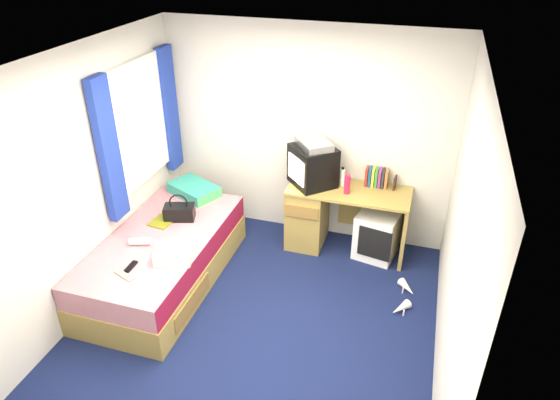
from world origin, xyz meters
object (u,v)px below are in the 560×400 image
(aerosol_can, at_px, (342,177))
(water_bottle, at_px, (140,242))
(handbag, at_px, (179,212))
(remote_control, at_px, (131,266))
(picture_frame, at_px, (395,183))
(crt_tv, at_px, (313,166))
(desk, at_px, (323,213))
(storage_cube, at_px, (377,235))
(colour_swatch_fan, at_px, (124,275))
(bed, at_px, (164,259))
(pillow, at_px, (194,190))
(vcr, at_px, (314,144))
(pink_water_bottle, at_px, (347,185))
(towel, at_px, (175,253))
(magazine, at_px, (163,221))
(white_heels, at_px, (404,298))

(aerosol_can, bearing_deg, water_bottle, -140.64)
(handbag, height_order, remote_control, handbag)
(water_bottle, bearing_deg, picture_frame, 33.40)
(crt_tv, xyz_separation_m, picture_frame, (0.87, 0.16, -0.15))
(desk, distance_m, storage_cube, 0.64)
(water_bottle, xyz_separation_m, remote_control, (0.11, -0.34, -0.03))
(colour_swatch_fan, bearing_deg, bed, 89.96)
(bed, height_order, pillow, pillow)
(vcr, relative_size, water_bottle, 1.99)
(pink_water_bottle, bearing_deg, aerosol_can, 117.48)
(pink_water_bottle, relative_size, water_bottle, 1.01)
(vcr, height_order, towel, vcr)
(pink_water_bottle, distance_m, magazine, 1.95)
(picture_frame, distance_m, aerosol_can, 0.56)
(picture_frame, xyz_separation_m, aerosol_can, (-0.55, -0.09, 0.03))
(crt_tv, xyz_separation_m, towel, (-0.94, -1.42, -0.37))
(pillow, height_order, crt_tv, crt_tv)
(picture_frame, height_order, water_bottle, picture_frame)
(towel, bearing_deg, crt_tv, 56.47)
(aerosol_can, bearing_deg, storage_cube, -13.16)
(picture_frame, distance_m, pink_water_bottle, 0.53)
(vcr, height_order, pink_water_bottle, vcr)
(picture_frame, height_order, pink_water_bottle, pink_water_bottle)
(crt_tv, relative_size, handbag, 1.71)
(pink_water_bottle, distance_m, colour_swatch_fan, 2.38)
(storage_cube, bearing_deg, pink_water_bottle, -160.08)
(storage_cube, distance_m, white_heels, 0.83)
(handbag, xyz_separation_m, towel, (0.28, -0.64, -0.03))
(crt_tv, relative_size, magazine, 2.12)
(vcr, xyz_separation_m, magazine, (-1.36, -0.88, -0.67))
(handbag, bearing_deg, white_heels, -16.89)
(bed, relative_size, picture_frame, 14.29)
(water_bottle, distance_m, remote_control, 0.36)
(remote_control, bearing_deg, aerosol_can, 46.87)
(desk, distance_m, towel, 1.79)
(storage_cube, relative_size, pink_water_bottle, 2.58)
(colour_swatch_fan, height_order, remote_control, remote_control)
(towel, bearing_deg, pink_water_bottle, 44.57)
(bed, relative_size, remote_control, 12.50)
(aerosol_can, bearing_deg, white_heels, -44.50)
(aerosol_can, bearing_deg, desk, -160.66)
(vcr, xyz_separation_m, picture_frame, (0.87, 0.15, -0.40))
(magazine, relative_size, colour_swatch_fan, 1.27)
(pillow, height_order, desk, desk)
(pink_water_bottle, bearing_deg, towel, -135.43)
(pink_water_bottle, xyz_separation_m, magazine, (-1.76, -0.78, -0.30))
(bed, height_order, desk, desk)
(desk, relative_size, magazine, 4.64)
(aerosol_can, xyz_separation_m, towel, (-1.26, -1.48, -0.25))
(pillow, distance_m, towel, 1.22)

